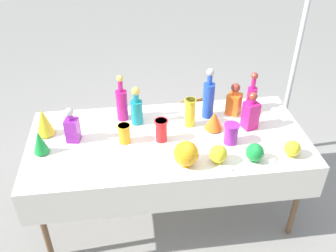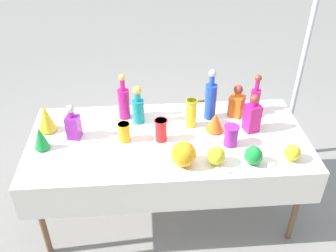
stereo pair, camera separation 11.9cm
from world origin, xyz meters
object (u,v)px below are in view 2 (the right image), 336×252
at_px(fluted_vase_0, 215,122).
at_px(fluted_vase_2, 46,118).
at_px(tall_bottle_1, 138,107).
at_px(slender_vase_2, 124,132).
at_px(cardboard_box_behind_left, 193,130).
at_px(canopy_pole, 300,73).
at_px(tall_bottle_3, 255,97).
at_px(square_decanter_1, 252,116).
at_px(square_decanter_0, 237,103).
at_px(slender_vase_3, 161,129).
at_px(round_bowl_2, 216,156).
at_px(round_bowl_1, 184,154).
at_px(slender_vase_0, 191,112).
at_px(tall_bottle_2, 211,99).
at_px(cardboard_box_behind_right, 201,125).
at_px(round_bowl_3, 292,153).
at_px(square_decanter_2, 73,125).
at_px(slender_vase_1, 231,135).
at_px(round_bowl_0, 253,155).
at_px(tall_bottle_0, 124,101).
at_px(fluted_vase_1, 40,138).

distance_m(fluted_vase_0, fluted_vase_2, 1.25).
xyz_separation_m(tall_bottle_1, slender_vase_2, (-0.10, -0.23, -0.05)).
xyz_separation_m(cardboard_box_behind_left, canopy_pole, (0.87, -0.30, 0.78)).
xyz_separation_m(tall_bottle_3, cardboard_box_behind_left, (-0.39, 0.62, -0.75)).
distance_m(tall_bottle_3, square_decanter_1, 0.28).
bearing_deg(square_decanter_0, slender_vase_3, -155.21).
bearing_deg(round_bowl_2, square_decanter_0, 65.30).
bearing_deg(round_bowl_1, slender_vase_0, 76.74).
distance_m(round_bowl_1, canopy_pole, 1.48).
bearing_deg(tall_bottle_2, cardboard_box_behind_right, 84.47).
bearing_deg(slender_vase_2, round_bowl_1, -37.54).
distance_m(round_bowl_1, round_bowl_3, 0.73).
bearing_deg(round_bowl_3, square_decanter_2, 165.98).
bearing_deg(slender_vase_3, slender_vase_1, -10.48).
height_order(tall_bottle_1, slender_vase_3, tall_bottle_1).
bearing_deg(square_decanter_0, round_bowl_2, -114.70).
bearing_deg(round_bowl_3, tall_bottle_1, 152.29).
xyz_separation_m(slender_vase_1, canopy_pole, (0.77, 0.76, 0.07)).
distance_m(fluted_vase_2, round_bowl_0, 1.51).
relative_size(tall_bottle_2, round_bowl_3, 3.50).
distance_m(tall_bottle_2, slender_vase_0, 0.20).
bearing_deg(tall_bottle_3, slender_vase_2, -162.41).
xyz_separation_m(square_decanter_1, fluted_vase_2, (-1.51, 0.10, -0.01)).
xyz_separation_m(tall_bottle_0, square_decanter_2, (-0.36, -0.24, -0.03)).
bearing_deg(round_bowl_1, slender_vase_3, 114.38).
bearing_deg(slender_vase_3, round_bowl_0, -27.42).
distance_m(tall_bottle_0, fluted_vase_2, 0.59).
xyz_separation_m(tall_bottle_2, round_bowl_2, (-0.05, -0.56, -0.10)).
height_order(slender_vase_1, round_bowl_2, slender_vase_1).
relative_size(fluted_vase_0, round_bowl_1, 0.84).
distance_m(fluted_vase_1, cardboard_box_behind_right, 1.79).
xyz_separation_m(tall_bottle_1, fluted_vase_0, (0.56, -0.16, -0.05)).
xyz_separation_m(slender_vase_2, cardboard_box_behind_right, (0.73, 0.98, -0.66)).
bearing_deg(round_bowl_3, square_decanter_1, 116.63).
xyz_separation_m(slender_vase_1, round_bowl_1, (-0.36, -0.20, 0.01)).
bearing_deg(tall_bottle_2, slender_vase_1, -75.70).
bearing_deg(cardboard_box_behind_right, slender_vase_3, -115.23).
relative_size(round_bowl_3, canopy_pole, 0.05).
bearing_deg(tall_bottle_3, square_decanter_2, -169.44).
relative_size(fluted_vase_0, cardboard_box_behind_left, 0.25).
height_order(tall_bottle_0, slender_vase_2, tall_bottle_0).
height_order(tall_bottle_0, round_bowl_3, tall_bottle_0).
height_order(slender_vase_0, round_bowl_1, slender_vase_0).
relative_size(tall_bottle_2, slender_vase_0, 1.83).
relative_size(tall_bottle_2, square_decanter_1, 1.38).
height_order(slender_vase_0, slender_vase_2, slender_vase_0).
bearing_deg(slender_vase_2, fluted_vase_2, 163.91).
bearing_deg(square_decanter_0, fluted_vase_1, -167.53).
bearing_deg(round_bowl_3, fluted_vase_0, 140.53).
bearing_deg(fluted_vase_0, round_bowl_1, -126.45).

